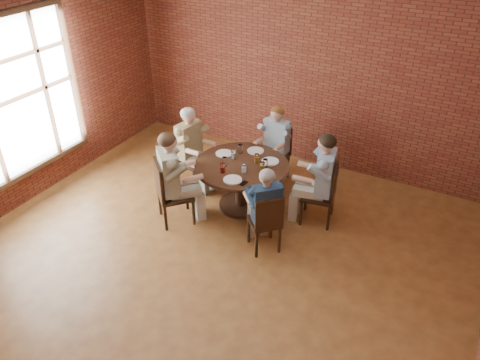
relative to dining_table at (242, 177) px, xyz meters
The scene contains 27 objects.
floor 1.75m from the dining_table, 82.53° to the right, with size 7.00×7.00×0.00m, color #9D6530.
wall_back 2.20m from the dining_table, 83.33° to the left, with size 7.00×7.00×0.00m, color brown.
window 3.41m from the dining_table, 157.12° to the right, with size 0.10×2.16×2.36m.
dining_table is the anchor object (origin of this frame).
chair_a 1.24m from the dining_table, 11.18° to the left, with size 0.54×0.54×0.97m.
diner_a 1.16m from the dining_table, 11.18° to the left, with size 0.57×0.70×1.40m, color teal, non-canonical shape.
chair_b 1.05m from the dining_table, 84.62° to the left, with size 0.45×0.45×0.92m.
diner_b 0.97m from the dining_table, 84.62° to the left, with size 0.51×0.63×1.30m, color #97ACC1, non-canonical shape.
chair_c 1.09m from the dining_table, 169.98° to the left, with size 0.50×0.50×0.95m.
diner_c 1.02m from the dining_table, 169.98° to the left, with size 0.54×0.66×1.35m, color brown, non-canonical shape.
chair_d 1.11m from the dining_table, 132.38° to the right, with size 0.66×0.66×0.99m.
diner_d 1.03m from the dining_table, 132.38° to the right, with size 0.58×0.71×1.42m, color tan, non-canonical shape.
chair_e 1.09m from the dining_table, 44.58° to the right, with size 0.54×0.54×0.89m.
diner_e 1.02m from the dining_table, 44.58° to the right, with size 0.48×0.59×1.25m, color #192E48, non-canonical shape.
plate_a 0.48m from the dining_table, 37.67° to the left, with size 0.26×0.26×0.01m, color white.
plate_b 0.50m from the dining_table, 90.11° to the left, with size 0.26×0.26×0.01m, color white.
plate_c 0.47m from the dining_table, 159.34° to the left, with size 0.26×0.26×0.01m, color white.
plate_d 0.52m from the dining_table, 77.91° to the right, with size 0.26×0.26×0.01m, color white.
glass_a 0.46m from the dining_table, 10.47° to the left, with size 0.07×0.07×0.14m, color white.
glass_b 0.37m from the dining_table, 40.38° to the left, with size 0.07×0.07×0.14m, color white.
glass_c 0.45m from the dining_table, 121.92° to the left, with size 0.07×0.07×0.14m, color white.
glass_d 0.36m from the dining_table, 155.43° to the left, with size 0.07×0.07×0.14m, color white.
glass_e 0.39m from the dining_table, 140.38° to the right, with size 0.07×0.07×0.14m, color white.
glass_f 0.46m from the dining_table, 111.03° to the right, with size 0.07×0.07×0.14m, color white.
glass_g 0.37m from the dining_table, 54.46° to the right, with size 0.07×0.07×0.14m, color white.
glass_h 0.45m from the dining_table, ahead, with size 0.07×0.07×0.14m, color white.
smartphone 0.58m from the dining_table, 58.89° to the right, with size 0.06×0.13×0.01m, color black.
Camera 1 is at (2.57, -3.57, 4.18)m, focal length 35.00 mm.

